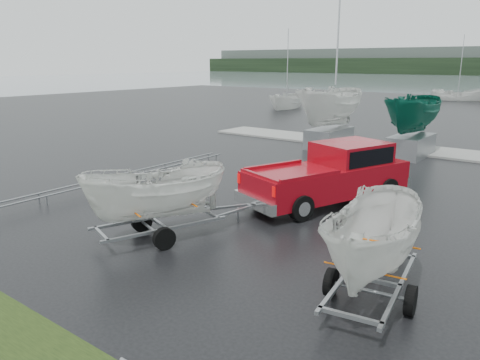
# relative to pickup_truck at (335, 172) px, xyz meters

# --- Properties ---
(ground_plane) EXTENTS (120.00, 120.00, 0.00)m
(ground_plane) POSITION_rel_pickup_truck_xyz_m (1.20, -1.42, -1.07)
(ground_plane) COLOR black
(ground_plane) RESTS_ON ground
(dock) EXTENTS (30.00, 3.00, 0.12)m
(dock) POSITION_rel_pickup_truck_xyz_m (1.20, 11.58, -1.02)
(dock) COLOR #979791
(dock) RESTS_ON ground
(pickup_truck) EXTENTS (4.05, 6.49, 2.05)m
(pickup_truck) POSITION_rel_pickup_truck_xyz_m (0.00, 0.00, 0.00)
(pickup_truck) COLOR maroon
(pickup_truck) RESTS_ON ground
(trailer_hitched) EXTENTS (2.33, 3.79, 4.72)m
(trailer_hitched) POSITION_rel_pickup_truck_xyz_m (-2.24, -6.20, 1.50)
(trailer_hitched) COLOR gray
(trailer_hitched) RESTS_ON ground
(trailer_parked) EXTENTS (1.88, 3.73, 4.82)m
(trailer_parked) POSITION_rel_pickup_truck_xyz_m (3.81, -5.94, 1.55)
(trailer_parked) COLOR gray
(trailer_parked) RESTS_ON ground
(keelboat_0) EXTENTS (2.35, 3.20, 10.52)m
(keelboat_0) POSITION_rel_pickup_truck_xyz_m (-5.05, 9.58, 2.65)
(keelboat_0) COLOR gray
(keelboat_0) RESTS_ON ground
(keelboat_1) EXTENTS (2.08, 3.20, 6.63)m
(keelboat_1) POSITION_rel_pickup_truck_xyz_m (-0.48, 9.78, 2.18)
(keelboat_1) COLOR gray
(keelboat_1) RESTS_ON ground
(mast_rack_0) EXTENTS (0.56, 6.50, 0.06)m
(mast_rack_0) POSITION_rel_pickup_truck_xyz_m (-7.80, -0.42, -0.72)
(mast_rack_0) COLOR gray
(mast_rack_0) RESTS_ON ground
(mast_rack_1) EXTENTS (0.56, 6.50, 0.06)m
(mast_rack_1) POSITION_rel_pickup_truck_xyz_m (-7.80, -6.42, -0.72)
(mast_rack_1) COLOR gray
(mast_rack_1) RESTS_ON ground
(moored_boat_0) EXTENTS (2.96, 3.01, 11.33)m
(moored_boat_0) POSITION_rel_pickup_truck_xyz_m (-19.11, 27.61, -1.06)
(moored_boat_0) COLOR silver
(moored_boat_0) RESTS_ON ground
(moored_boat_1) EXTENTS (2.90, 2.85, 11.17)m
(moored_boat_1) POSITION_rel_pickup_truck_xyz_m (-7.37, 49.19, -1.06)
(moored_boat_1) COLOR silver
(moored_boat_1) RESTS_ON ground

